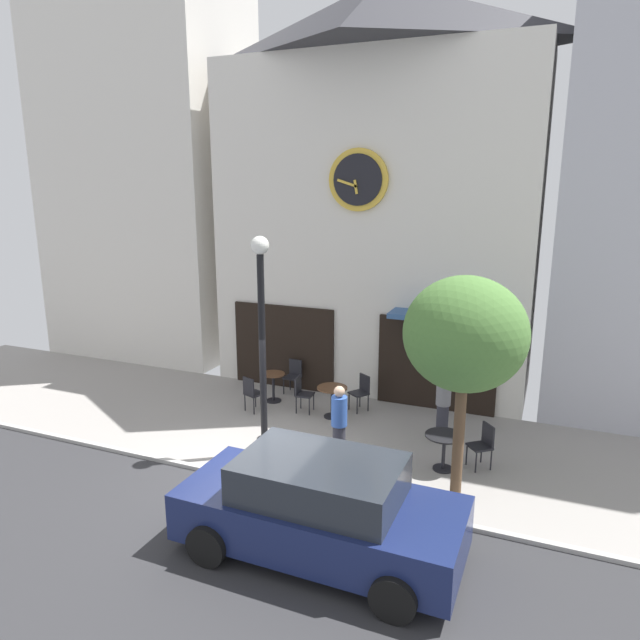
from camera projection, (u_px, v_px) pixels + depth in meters
name	position (u px, v px, depth m)	size (l,w,h in m)	color
ground_plane	(219.00, 506.00, 10.08)	(24.92, 11.93, 0.13)	gray
clock_building	(377.00, 189.00, 15.31)	(8.39, 4.38, 10.43)	silver
neighbor_building_left	(145.00, 104.00, 18.06)	(6.10, 3.98, 15.92)	silver
street_lamp	(262.00, 348.00, 11.44)	(0.36, 0.36, 4.55)	black
street_tree	(465.00, 335.00, 9.72)	(2.12, 1.91, 4.04)	brown
cafe_table_rightmost	(273.00, 383.00, 14.77)	(0.60, 0.60, 0.76)	black
cafe_table_center_left	(332.00, 396.00, 13.75)	(0.73, 0.73, 0.76)	black
cafe_table_center	(444.00, 444.00, 11.22)	(0.76, 0.76, 0.74)	black
cafe_chair_mid_row	(361.00, 390.00, 14.20)	(0.56, 0.56, 0.90)	black
cafe_chair_curbside	(294.00, 374.00, 15.39)	(0.44, 0.44, 0.90)	black
cafe_chair_corner	(252.00, 391.00, 14.08)	(0.52, 0.52, 0.90)	black
cafe_chair_facing_wall	(483.00, 442.00, 11.32)	(0.56, 0.56, 0.90)	black
cafe_chair_near_tree	(302.00, 391.00, 14.10)	(0.43, 0.43, 0.90)	black
pedestrian_blue	(339.00, 425.00, 11.34)	(0.44, 0.44, 1.67)	#2D2D38
pedestrian_grey	(443.00, 404.00, 12.39)	(0.45, 0.45, 1.67)	#2D2D38
parked_car_navy	(320.00, 508.00, 8.62)	(4.32, 2.06, 1.55)	navy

